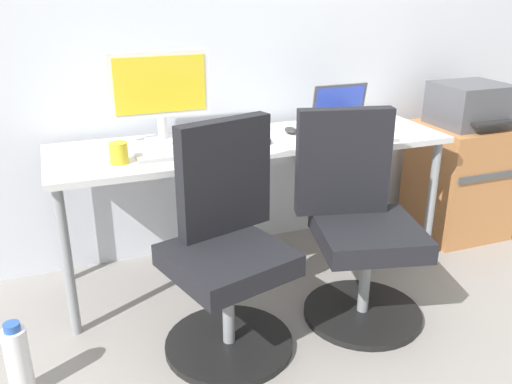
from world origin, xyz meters
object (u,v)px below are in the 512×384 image
(office_chair_right, at_px, (358,228))
(printer, at_px, (470,105))
(desktop_monitor, at_px, (160,90))
(office_chair_left, at_px, (227,251))
(coffee_mug, at_px, (119,153))
(side_cabinet, at_px, (459,180))
(water_bottle_on_floor, at_px, (18,361))
(open_laptop, at_px, (345,119))

(office_chair_right, height_order, printer, office_chair_right)
(printer, relative_size, desktop_monitor, 0.83)
(printer, bearing_deg, office_chair_right, -152.16)
(office_chair_left, xyz_separation_m, coffee_mug, (-0.35, 0.40, 0.34))
(office_chair_left, relative_size, side_cabinet, 1.40)
(printer, relative_size, water_bottle_on_floor, 1.29)
(desktop_monitor, bearing_deg, water_bottle_on_floor, -134.99)
(office_chair_left, distance_m, office_chair_right, 0.62)
(office_chair_left, xyz_separation_m, water_bottle_on_floor, (-0.83, -0.05, -0.28))
(water_bottle_on_floor, distance_m, coffee_mug, 0.90)
(water_bottle_on_floor, relative_size, coffee_mug, 3.37)
(printer, distance_m, desktop_monitor, 1.75)
(coffee_mug, bearing_deg, side_cabinet, 4.14)
(office_chair_left, bearing_deg, side_cabinet, 18.29)
(printer, bearing_deg, office_chair_left, -161.74)
(desktop_monitor, bearing_deg, printer, -4.45)
(printer, relative_size, coffee_mug, 4.35)
(office_chair_left, height_order, office_chair_right, same)
(desktop_monitor, relative_size, coffee_mug, 5.22)
(open_laptop, bearing_deg, side_cabinet, -1.62)
(water_bottle_on_floor, relative_size, open_laptop, 1.00)
(office_chair_right, bearing_deg, printer, 27.84)
(side_cabinet, xyz_separation_m, water_bottle_on_floor, (-2.46, -0.59, -0.19))
(printer, distance_m, water_bottle_on_floor, 2.61)
(side_cabinet, height_order, open_laptop, open_laptop)
(office_chair_right, relative_size, side_cabinet, 1.40)
(printer, xyz_separation_m, open_laptop, (-0.79, 0.02, -0.02))
(office_chair_right, relative_size, desktop_monitor, 1.96)
(office_chair_right, distance_m, side_cabinet, 1.16)
(office_chair_left, xyz_separation_m, side_cabinet, (1.64, 0.54, -0.09))
(side_cabinet, distance_m, water_bottle_on_floor, 2.54)
(printer, relative_size, open_laptop, 1.29)
(office_chair_left, distance_m, printer, 1.76)
(office_chair_left, xyz_separation_m, office_chair_right, (0.62, 0.00, 0.00))
(office_chair_left, distance_m, side_cabinet, 1.73)
(coffee_mug, bearing_deg, open_laptop, 7.92)
(office_chair_right, bearing_deg, coffee_mug, 157.66)
(coffee_mug, bearing_deg, water_bottle_on_floor, -136.85)
(water_bottle_on_floor, height_order, open_laptop, open_laptop)
(office_chair_left, xyz_separation_m, open_laptop, (0.84, 0.56, 0.35))
(side_cabinet, height_order, printer, printer)
(office_chair_left, relative_size, coffee_mug, 10.22)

